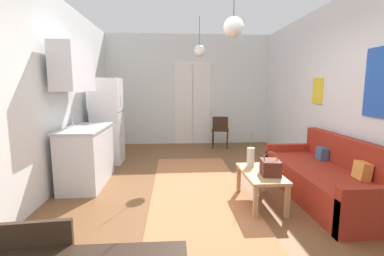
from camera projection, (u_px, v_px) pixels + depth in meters
ground_plane at (204, 201)px, 3.77m from camera, size 4.86×8.09×0.10m
wall_back at (189, 91)px, 7.30m from camera, size 4.46×0.13×2.87m
wall_right at (366, 92)px, 3.70m from camera, size 0.12×7.69×2.87m
wall_left at (31, 93)px, 3.41m from camera, size 0.12×7.69×2.87m
area_rug at (198, 189)px, 4.10m from camera, size 1.33×3.45×0.01m
couch at (329, 179)px, 3.76m from camera, size 0.88×2.17×0.82m
coffee_table at (261, 177)px, 3.54m from camera, size 0.45×0.90×0.43m
bamboo_vase at (251, 157)px, 3.78m from camera, size 0.11×0.11×0.48m
handbag at (270, 167)px, 3.40m from camera, size 0.25×0.30×0.29m
refrigerator at (107, 121)px, 5.46m from camera, size 0.58×0.59×1.68m
kitchen_counter at (84, 132)px, 4.22m from camera, size 0.59×1.22×2.12m
accent_chair at (220, 129)px, 6.82m from camera, size 0.49×0.47×0.80m
pendant_lamp_near at (233, 27)px, 2.95m from camera, size 0.22×0.22×0.83m
pendant_lamp_far at (199, 51)px, 5.39m from camera, size 0.22×0.22×0.77m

